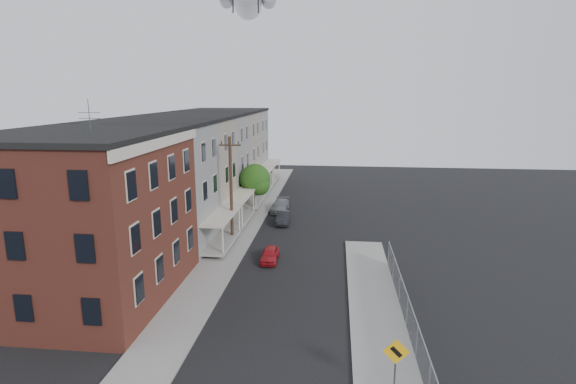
{
  "coord_description": "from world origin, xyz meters",
  "views": [
    {
      "loc": [
        2.99,
        -17.7,
        12.48
      ],
      "look_at": [
        0.39,
        6.53,
        7.07
      ],
      "focal_mm": 28.0,
      "sensor_mm": 36.0,
      "label": 1
    }
  ],
  "objects_px": {
    "utility_pole": "(231,189)",
    "car_mid": "(283,218)",
    "warning_sign": "(396,360)",
    "street_tree": "(256,181)",
    "car_near": "(270,255)",
    "car_far": "(280,206)"
  },
  "relations": [
    {
      "from": "utility_pole",
      "to": "car_mid",
      "type": "relative_size",
      "value": 2.54
    },
    {
      "from": "warning_sign",
      "to": "car_mid",
      "type": "distance_m",
      "value": 26.26
    },
    {
      "from": "warning_sign",
      "to": "street_tree",
      "type": "relative_size",
      "value": 0.54
    },
    {
      "from": "utility_pole",
      "to": "car_mid",
      "type": "bearing_deg",
      "value": 59.32
    },
    {
      "from": "warning_sign",
      "to": "car_near",
      "type": "relative_size",
      "value": 0.9
    },
    {
      "from": "warning_sign",
      "to": "car_near",
      "type": "bearing_deg",
      "value": 116.21
    },
    {
      "from": "street_tree",
      "to": "car_mid",
      "type": "bearing_deg",
      "value": -49.51
    },
    {
      "from": "warning_sign",
      "to": "utility_pole",
      "type": "height_order",
      "value": "utility_pole"
    },
    {
      "from": "utility_pole",
      "to": "car_near",
      "type": "height_order",
      "value": "utility_pole"
    },
    {
      "from": "utility_pole",
      "to": "car_far",
      "type": "relative_size",
      "value": 2.15
    },
    {
      "from": "car_near",
      "to": "car_far",
      "type": "relative_size",
      "value": 0.74
    },
    {
      "from": "utility_pole",
      "to": "street_tree",
      "type": "height_order",
      "value": "utility_pole"
    },
    {
      "from": "utility_pole",
      "to": "street_tree",
      "type": "distance_m",
      "value": 10.0
    },
    {
      "from": "warning_sign",
      "to": "car_near",
      "type": "xyz_separation_m",
      "value": [
        -7.4,
        15.03,
        -1.35
      ]
    },
    {
      "from": "street_tree",
      "to": "car_mid",
      "type": "xyz_separation_m",
      "value": [
        3.28,
        -3.84,
        -2.87
      ]
    },
    {
      "from": "street_tree",
      "to": "car_far",
      "type": "height_order",
      "value": "street_tree"
    },
    {
      "from": "street_tree",
      "to": "warning_sign",
      "type": "bearing_deg",
      "value": -69.42
    },
    {
      "from": "car_mid",
      "to": "car_far",
      "type": "bearing_deg",
      "value": 96.56
    },
    {
      "from": "car_mid",
      "to": "warning_sign",
      "type": "bearing_deg",
      "value": -76.97
    },
    {
      "from": "street_tree",
      "to": "car_far",
      "type": "bearing_deg",
      "value": 14.98
    },
    {
      "from": "utility_pole",
      "to": "car_near",
      "type": "bearing_deg",
      "value": -46.41
    },
    {
      "from": "street_tree",
      "to": "car_near",
      "type": "bearing_deg",
      "value": -75.99
    }
  ]
}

